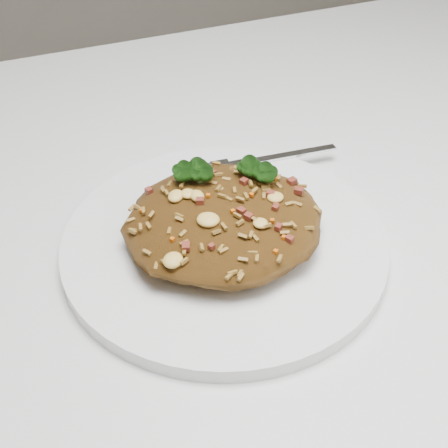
% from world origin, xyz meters
% --- Properties ---
extents(dining_table, '(1.20, 0.80, 0.75)m').
position_xyz_m(dining_table, '(0.00, 0.00, 0.66)').
color(dining_table, silver).
rests_on(dining_table, ground).
extents(plate, '(0.28, 0.28, 0.01)m').
position_xyz_m(plate, '(0.05, -0.05, 0.76)').
color(plate, white).
rests_on(plate, dining_table).
extents(fried_rice, '(0.17, 0.15, 0.06)m').
position_xyz_m(fried_rice, '(0.05, -0.04, 0.79)').
color(fried_rice, brown).
rests_on(fried_rice, plate).
extents(fork, '(0.16, 0.03, 0.00)m').
position_xyz_m(fork, '(0.13, 0.05, 0.77)').
color(fork, silver).
rests_on(fork, plate).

